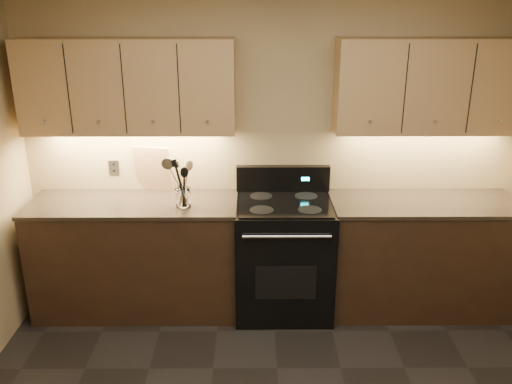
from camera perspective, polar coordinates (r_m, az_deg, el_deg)
wall_back at (r=4.38m, az=1.84°, el=4.90°), size 4.00×0.04×2.60m
counter_left at (r=4.49m, az=-12.39°, el=-6.57°), size 1.62×0.62×0.93m
counter_right at (r=4.60m, az=16.82°, el=-6.37°), size 1.46×0.62×0.93m
stove at (r=4.38m, az=2.92°, el=-6.63°), size 0.76×0.68×1.14m
upper_cab_left at (r=4.23m, az=-13.33°, el=10.77°), size 1.60×0.30×0.70m
upper_cab_right at (r=4.34m, az=18.03°, el=10.56°), size 1.44×0.30×0.70m
outlet_plate at (r=4.57m, az=-14.73°, el=2.52°), size 0.08×0.01×0.12m
utensil_crock at (r=4.13m, az=-7.66°, el=-0.63°), size 0.14×0.14×0.15m
cutting_board at (r=4.47m, az=-10.76°, el=2.42°), size 0.31×0.13×0.38m
wooden_spoon at (r=4.10m, az=-8.06°, el=0.92°), size 0.14×0.10×0.34m
black_spoon at (r=4.13m, az=-7.72°, el=0.81°), size 0.09×0.12×0.31m
black_turner at (r=4.06m, az=-7.51°, el=1.06°), size 0.18×0.12×0.39m
steel_spatula at (r=4.11m, az=-7.40°, el=1.20°), size 0.18×0.14×0.38m
steel_skimmer at (r=4.07m, az=-7.21°, el=1.14°), size 0.23×0.10×0.38m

